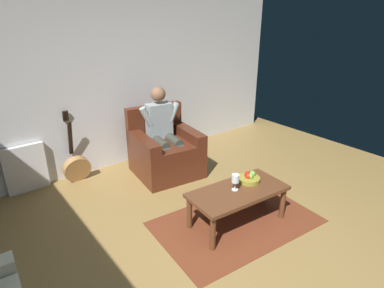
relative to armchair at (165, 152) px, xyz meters
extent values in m
plane|color=olive|center=(0.43, 2.11, -0.33)|extent=(7.00, 7.00, 0.00)
cube|color=silver|center=(0.43, -0.74, 1.07)|extent=(6.24, 0.06, 2.78)
cube|color=brown|center=(0.06, 1.52, -0.32)|extent=(1.87, 1.26, 0.01)
cube|color=#4F2313|center=(0.00, 0.04, -0.13)|extent=(0.95, 0.95, 0.40)
cube|color=#4F2313|center=(0.01, 0.10, 0.12)|extent=(0.61, 0.79, 0.10)
cube|color=#4F2313|center=(-0.34, 0.08, 0.19)|extent=(0.27, 0.86, 0.24)
cube|color=#4F2313|center=(0.35, 0.00, 0.19)|extent=(0.27, 0.86, 0.24)
cube|color=#4F2313|center=(-0.04, -0.32, 0.34)|extent=(0.86, 0.22, 0.54)
cube|color=#909DA0|center=(-0.02, -0.15, 0.42)|extent=(0.37, 0.22, 0.50)
sphere|color=brown|center=(-0.02, -0.15, 0.81)|extent=(0.21, 0.21, 0.21)
cylinder|color=#383A31|center=(-0.10, 0.07, 0.18)|extent=(0.18, 0.43, 0.13)
cylinder|color=#383A31|center=(-0.07, 0.27, -0.08)|extent=(0.13, 0.13, 0.50)
cylinder|color=#909DA0|center=(-0.22, -0.08, 0.54)|extent=(0.21, 0.11, 0.29)
cylinder|color=#383A31|center=(0.11, 0.04, 0.18)|extent=(0.18, 0.43, 0.13)
cylinder|color=#383A31|center=(0.13, 0.25, -0.08)|extent=(0.13, 0.13, 0.50)
cylinder|color=#909DA0|center=(0.19, -0.13, 0.54)|extent=(0.21, 0.11, 0.29)
cube|color=brown|center=(0.06, 1.52, 0.07)|extent=(1.12, 0.61, 0.04)
cylinder|color=brown|center=(-0.41, 1.77, -0.14)|extent=(0.06, 0.06, 0.38)
cylinder|color=brown|center=(0.56, 1.69, -0.14)|extent=(0.06, 0.06, 0.38)
cylinder|color=brown|center=(-0.45, 1.34, -0.14)|extent=(0.06, 0.06, 0.38)
cylinder|color=brown|center=(0.53, 1.26, -0.14)|extent=(0.06, 0.06, 0.38)
cylinder|color=#A87946|center=(1.11, -0.53, -0.14)|extent=(0.37, 0.18, 0.38)
cylinder|color=black|center=(1.11, -0.48, -0.12)|extent=(0.10, 0.03, 0.10)
cube|color=black|center=(1.11, -0.62, 0.28)|extent=(0.05, 0.14, 0.49)
cube|color=black|center=(1.11, -0.69, 0.58)|extent=(0.07, 0.06, 0.14)
cube|color=white|center=(1.71, -0.67, -0.01)|extent=(0.51, 0.06, 0.63)
cylinder|color=silver|center=(0.08, 1.49, 0.10)|extent=(0.07, 0.07, 0.01)
cylinder|color=silver|center=(0.08, 1.49, 0.14)|extent=(0.01, 0.01, 0.09)
cylinder|color=silver|center=(0.08, 1.49, 0.23)|extent=(0.08, 0.08, 0.09)
cylinder|color=#590C19|center=(0.08, 1.49, 0.21)|extent=(0.07, 0.07, 0.04)
cylinder|color=olive|center=(-0.18, 1.45, 0.12)|extent=(0.24, 0.24, 0.05)
sphere|color=red|center=(-0.16, 1.45, 0.16)|extent=(0.07, 0.07, 0.07)
sphere|color=#74AF3D|center=(-0.18, 1.47, 0.16)|extent=(0.07, 0.07, 0.07)
sphere|color=#71A041|center=(-0.24, 1.44, 0.16)|extent=(0.07, 0.07, 0.07)
sphere|color=red|center=(-0.18, 1.42, 0.16)|extent=(0.07, 0.07, 0.07)
camera|label=1|loc=(2.34, 3.63, 1.90)|focal=30.69mm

